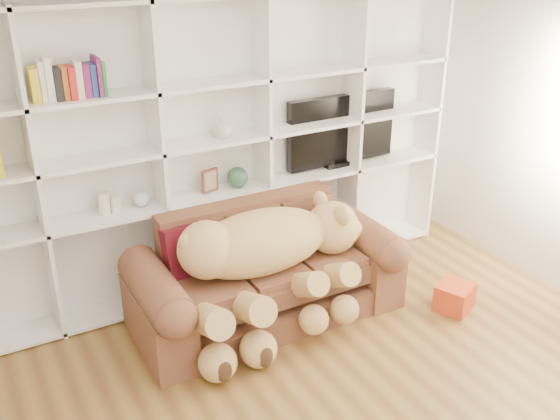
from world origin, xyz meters
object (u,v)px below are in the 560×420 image
teddy_bear (267,258)px  gift_box (454,297)px  sofa (265,278)px  tv (341,131)px

teddy_bear → gift_box: size_ratio=5.97×
sofa → gift_box: bearing=-26.2°
gift_box → tv: tv is taller
gift_box → tv: 1.72m
teddy_bear → tv: size_ratio=1.51×
sofa → teddy_bear: (-0.07, -0.17, 0.29)m
gift_box → tv: bearing=100.7°
gift_box → sofa: bearing=153.8°
sofa → gift_box: size_ratio=7.60×
teddy_bear → gift_box: bearing=-19.4°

